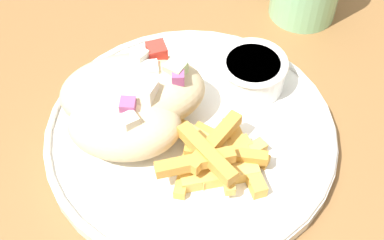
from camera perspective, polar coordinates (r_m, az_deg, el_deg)
table at (r=0.59m, az=-0.10°, el=-7.38°), size 1.10×1.10×0.76m
plate at (r=0.50m, az=0.00°, el=-1.74°), size 0.27×0.27×0.02m
pita_sandwich_near at (r=0.48m, az=-7.15°, el=-0.47°), size 0.12×0.10×0.06m
pita_sandwich_far at (r=0.50m, az=-6.04°, el=3.37°), size 0.16×0.14×0.07m
fries_pile at (r=0.47m, az=2.92°, el=-3.90°), size 0.10×0.10×0.03m
sauce_ramekin at (r=0.53m, az=6.45°, el=5.19°), size 0.07×0.07×0.03m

